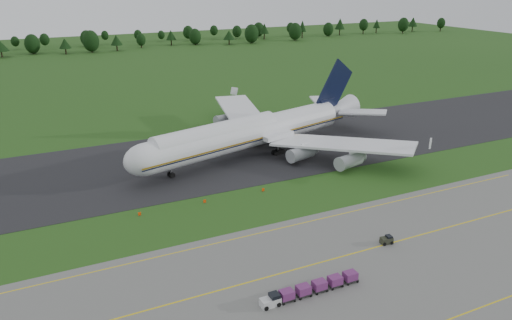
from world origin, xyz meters
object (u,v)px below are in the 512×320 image
aircraft (253,131)px  baggage_train (309,289)px  edge_markers (205,201)px  utility_cart (386,240)px

aircraft → baggage_train: 56.72m
baggage_train → edge_markers: 33.20m
baggage_train → aircraft: bearing=72.4°
edge_markers → aircraft: bearing=46.3°
baggage_train → edge_markers: baggage_train is taller
utility_cart → edge_markers: bearing=127.8°
aircraft → utility_cart: 47.95m
aircraft → utility_cart: (0.97, -47.67, -5.04)m
utility_cart → edge_markers: (-20.84, 26.88, -0.29)m
aircraft → edge_markers: size_ratio=2.79×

